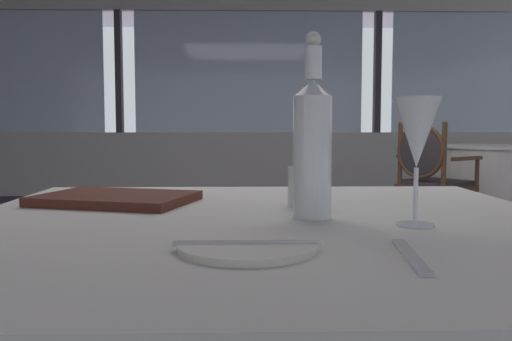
% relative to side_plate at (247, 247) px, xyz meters
% --- Properties ---
extents(ground_plane, '(15.27, 15.27, 0.00)m').
position_rel_side_plate_xyz_m(ground_plane, '(0.07, 2.27, -0.77)').
color(ground_plane, '#47384C').
extents(window_wall_far, '(10.98, 0.14, 2.71)m').
position_rel_side_plate_xyz_m(window_wall_far, '(0.07, 6.68, 0.31)').
color(window_wall_far, beige).
rests_on(window_wall_far, ground_plane).
extents(side_plate, '(0.19, 0.19, 0.01)m').
position_rel_side_plate_xyz_m(side_plate, '(0.00, 0.00, 0.00)').
color(side_plate, silver).
rests_on(side_plate, foreground_table).
extents(butter_knife, '(0.20, 0.02, 0.00)m').
position_rel_side_plate_xyz_m(butter_knife, '(0.00, 0.00, 0.01)').
color(butter_knife, silver).
rests_on(butter_knife, foreground_table).
extents(dinner_fork, '(0.04, 0.19, 0.00)m').
position_rel_side_plate_xyz_m(dinner_fork, '(0.21, -0.05, -0.00)').
color(dinner_fork, silver).
rests_on(dinner_fork, foreground_table).
extents(water_bottle, '(0.07, 0.07, 0.34)m').
position_rel_side_plate_xyz_m(water_bottle, '(0.12, 0.27, 0.13)').
color(water_bottle, white).
rests_on(water_bottle, foreground_table).
extents(wine_glass, '(0.08, 0.08, 0.22)m').
position_rel_side_plate_xyz_m(wine_glass, '(0.29, 0.18, 0.15)').
color(wine_glass, white).
rests_on(wine_glass, foreground_table).
extents(water_tumbler, '(0.07, 0.07, 0.08)m').
position_rel_side_plate_xyz_m(water_tumbler, '(0.13, 0.42, 0.04)').
color(water_tumbler, white).
rests_on(water_tumbler, foreground_table).
extents(menu_book, '(0.37, 0.31, 0.02)m').
position_rel_side_plate_xyz_m(menu_book, '(-0.29, 0.47, 0.01)').
color(menu_book, '#512319').
rests_on(menu_book, foreground_table).
extents(background_table_1, '(1.03, 1.03, 0.77)m').
position_rel_side_plate_xyz_m(background_table_1, '(2.22, 4.04, -0.39)').
color(background_table_1, silver).
rests_on(background_table_1, ground_plane).
extents(dining_chair_1_0, '(0.64, 0.66, 0.97)m').
position_rel_side_plate_xyz_m(dining_chair_1_0, '(1.45, 3.49, -0.20)').
color(dining_chair_1_0, brown).
rests_on(dining_chair_1_0, ground_plane).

